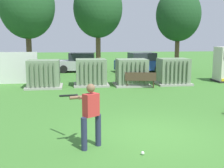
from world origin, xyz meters
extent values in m
plane|color=#3D752D|center=(0.00, 0.00, 0.00)|extent=(96.00, 96.00, 0.00)
cube|color=#9E9B93|center=(-4.06, 8.76, 0.06)|extent=(2.10, 1.70, 0.12)
cube|color=gray|center=(-4.06, 8.76, 0.87)|extent=(1.80, 1.40, 1.50)
cube|color=#63755B|center=(-4.70, 8.00, 0.87)|extent=(0.06, 0.12, 1.27)
cube|color=#63755B|center=(-4.44, 8.00, 0.87)|extent=(0.06, 0.12, 1.27)
cube|color=#63755B|center=(-4.19, 8.00, 0.87)|extent=(0.06, 0.12, 1.27)
cube|color=#63755B|center=(-3.93, 8.00, 0.87)|extent=(0.06, 0.12, 1.27)
cube|color=#63755B|center=(-3.68, 8.00, 0.87)|extent=(0.06, 0.12, 1.27)
cube|color=#63755B|center=(-3.42, 8.00, 0.87)|extent=(0.06, 0.12, 1.27)
cube|color=#9E9B93|center=(-1.29, 9.12, 0.06)|extent=(2.10, 1.70, 0.12)
cube|color=gray|center=(-1.29, 9.12, 0.87)|extent=(1.80, 1.40, 1.50)
cube|color=#63755B|center=(-1.93, 8.36, 0.87)|extent=(0.06, 0.12, 1.27)
cube|color=#63755B|center=(-1.67, 8.36, 0.87)|extent=(0.06, 0.12, 1.27)
cube|color=#63755B|center=(-1.42, 8.36, 0.87)|extent=(0.06, 0.12, 1.27)
cube|color=#63755B|center=(-1.16, 8.36, 0.87)|extent=(0.06, 0.12, 1.27)
cube|color=#63755B|center=(-0.91, 8.36, 0.87)|extent=(0.06, 0.12, 1.27)
cube|color=#63755B|center=(-0.65, 8.36, 0.87)|extent=(0.06, 0.12, 1.27)
cube|color=#9E9B93|center=(1.16, 8.78, 0.06)|extent=(2.10, 1.70, 0.12)
cube|color=gray|center=(1.16, 8.78, 0.87)|extent=(1.80, 1.40, 1.50)
cube|color=#63755B|center=(0.52, 8.02, 0.87)|extent=(0.06, 0.12, 1.27)
cube|color=#63755B|center=(0.78, 8.02, 0.87)|extent=(0.06, 0.12, 1.27)
cube|color=#63755B|center=(1.03, 8.02, 0.87)|extent=(0.06, 0.12, 1.27)
cube|color=#63755B|center=(1.29, 8.02, 0.87)|extent=(0.06, 0.12, 1.27)
cube|color=#63755B|center=(1.54, 8.02, 0.87)|extent=(0.06, 0.12, 1.27)
cube|color=#63755B|center=(1.80, 8.02, 0.87)|extent=(0.06, 0.12, 1.27)
cube|color=#9E9B93|center=(3.82, 8.91, 0.06)|extent=(2.10, 1.70, 0.12)
cube|color=gray|center=(3.82, 8.91, 0.87)|extent=(1.80, 1.40, 1.50)
cube|color=#63755B|center=(3.18, 8.15, 0.87)|extent=(0.06, 0.12, 1.27)
cube|color=#63755B|center=(3.44, 8.15, 0.87)|extent=(0.06, 0.12, 1.27)
cube|color=#63755B|center=(3.69, 8.15, 0.87)|extent=(0.06, 0.12, 1.27)
cube|color=#63755B|center=(3.95, 8.15, 0.87)|extent=(0.06, 0.12, 1.27)
cube|color=#63755B|center=(4.20, 8.15, 0.87)|extent=(0.06, 0.12, 1.27)
cube|color=#63755B|center=(4.46, 8.15, 0.87)|extent=(0.06, 0.12, 1.27)
cube|color=#4C3828|center=(1.53, 8.00, 0.45)|extent=(1.84, 0.76, 0.05)
cube|color=#4C3828|center=(1.49, 7.82, 0.70)|extent=(1.77, 0.40, 0.44)
cylinder|color=#4C3828|center=(0.81, 8.29, 0.21)|extent=(0.06, 0.06, 0.42)
cylinder|color=#4C3828|center=(2.31, 7.98, 0.21)|extent=(0.06, 0.06, 0.42)
cylinder|color=#4C3828|center=(0.75, 8.02, 0.21)|extent=(0.06, 0.06, 0.42)
cylinder|color=#4C3828|center=(2.25, 7.71, 0.21)|extent=(0.06, 0.06, 0.42)
cylinder|color=#282D4C|center=(-2.11, -0.96, 0.44)|extent=(0.16, 0.16, 0.88)
cylinder|color=#282D4C|center=(-1.72, -0.69, 0.44)|extent=(0.16, 0.16, 0.88)
cube|color=red|center=(-1.91, -0.82, 1.18)|extent=(0.47, 0.43, 0.60)
sphere|color=brown|center=(-1.91, -0.82, 1.62)|extent=(0.23, 0.23, 0.23)
cylinder|color=brown|center=(-2.20, -0.57, 1.34)|extent=(0.54, 0.23, 0.09)
cylinder|color=brown|center=(-2.05, -0.47, 1.34)|extent=(0.39, 0.49, 0.09)
cylinder|color=black|center=(-2.52, 0.04, 1.27)|extent=(0.54, 0.73, 0.21)
sphere|color=black|center=(-2.28, -0.31, 1.34)|extent=(0.08, 0.08, 0.08)
sphere|color=white|center=(-0.66, -1.46, 0.04)|extent=(0.09, 0.09, 0.09)
cylinder|color=brown|center=(-5.47, 13.08, 1.57)|extent=(0.39, 0.39, 3.14)
ellipsoid|color=#235128|center=(-5.47, 13.08, 5.09)|extent=(3.87, 3.87, 4.59)
cylinder|color=brown|center=(-0.28, 15.45, 1.61)|extent=(0.40, 0.40, 3.21)
ellipsoid|color=#235128|center=(-0.28, 15.45, 5.21)|extent=(3.95, 3.95, 4.69)
cylinder|color=brown|center=(6.09, 14.39, 1.45)|extent=(0.36, 0.36, 2.90)
ellipsoid|color=#1E4723|center=(6.09, 14.39, 4.70)|extent=(3.57, 3.57, 4.24)
cube|color=#B2B2B7|center=(-1.75, 16.19, 0.58)|extent=(4.38, 2.21, 0.80)
cube|color=#262B33|center=(-1.60, 16.17, 1.30)|extent=(2.28, 1.81, 0.64)
cylinder|color=black|center=(-3.15, 15.51, 0.32)|extent=(0.66, 0.30, 0.64)
cylinder|color=black|center=(-2.93, 17.20, 0.32)|extent=(0.66, 0.30, 0.64)
cylinder|color=black|center=(-0.56, 15.18, 0.32)|extent=(0.66, 0.30, 0.64)
cylinder|color=black|center=(-0.35, 16.87, 0.32)|extent=(0.66, 0.30, 0.64)
cube|color=navy|center=(3.30, 15.52, 0.58)|extent=(4.39, 2.24, 0.80)
cube|color=#262B33|center=(3.45, 15.54, 1.30)|extent=(2.29, 1.82, 0.64)
cylinder|color=black|center=(2.13, 14.51, 0.32)|extent=(0.66, 0.30, 0.64)
cylinder|color=black|center=(1.90, 16.20, 0.32)|extent=(0.66, 0.30, 0.64)
cylinder|color=black|center=(4.71, 14.85, 0.32)|extent=(0.66, 0.30, 0.64)
cylinder|color=black|center=(4.48, 16.54, 0.32)|extent=(0.66, 0.30, 0.64)
camera|label=1|loc=(-2.35, -8.09, 2.94)|focal=45.71mm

